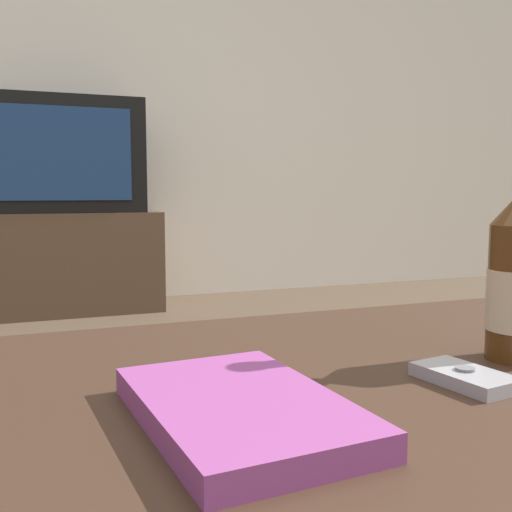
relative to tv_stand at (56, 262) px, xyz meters
The scene contains 6 objects.
back_wall 1.09m from the tv_stand, 68.02° to the left, with size 8.00×0.05×2.60m.
coffee_table 2.74m from the tv_stand, 87.59° to the right, with size 1.19×0.78×0.42m.
tv_stand is the anchor object (origin of this frame).
television 0.54m from the tv_stand, 90.00° to the right, with size 0.88×0.42×0.57m.
cell_phone 2.76m from the tv_stand, 84.08° to the right, with size 0.07×0.11×0.02m.
table_book 2.76m from the tv_stand, 89.29° to the right, with size 0.17×0.26×0.02m.
Camera 1 is at (-0.24, -0.48, 0.62)m, focal length 42.00 mm.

